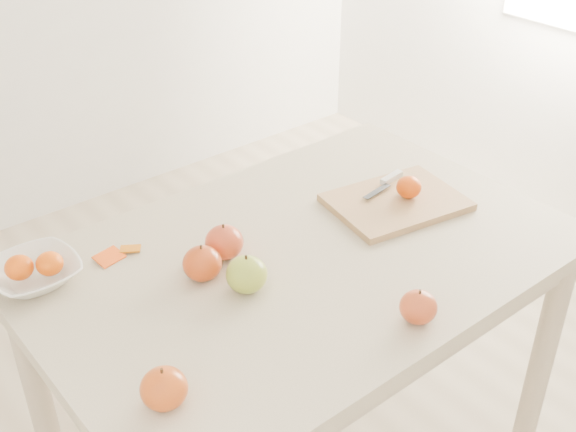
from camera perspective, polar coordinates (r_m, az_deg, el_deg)
table at (r=1.67m, az=1.09°, el=-5.63°), size 1.20×0.80×0.75m
cutting_board at (r=1.80m, az=8.54°, el=1.09°), size 0.35×0.28×0.02m
board_tangerine at (r=1.79m, az=9.52°, el=2.27°), size 0.06×0.06×0.05m
fruit_bowl at (r=1.60m, az=-19.39°, el=-4.29°), size 0.18×0.18×0.05m
bowl_tangerine_near at (r=1.59m, az=-20.48°, el=-3.83°), size 0.06×0.06×0.05m
bowl_tangerine_far at (r=1.58m, az=-18.32°, el=-3.58°), size 0.06×0.06×0.05m
orange_peel_a at (r=1.63m, az=-13.93°, el=-3.29°), size 0.07×0.06×0.01m
orange_peel_b at (r=1.65m, az=-12.35°, el=-2.61°), size 0.06×0.05×0.01m
paring_knife at (r=1.86m, az=7.99°, el=2.85°), size 0.17×0.06×0.01m
apple_green at (r=1.48m, az=-3.29°, el=-4.63°), size 0.09×0.09×0.08m
apple_red_d at (r=1.26m, az=-9.77°, el=-13.28°), size 0.08×0.08×0.07m
apple_red_c at (r=1.43m, az=10.25°, el=-7.09°), size 0.07×0.07×0.07m
apple_red_b at (r=1.52m, az=-6.79°, el=-3.74°), size 0.08×0.08×0.07m
apple_red_a at (r=1.58m, az=-5.06°, el=-2.08°), size 0.08×0.08×0.08m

